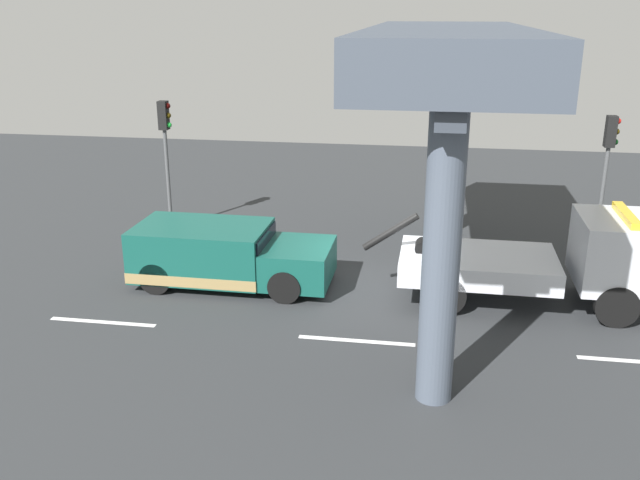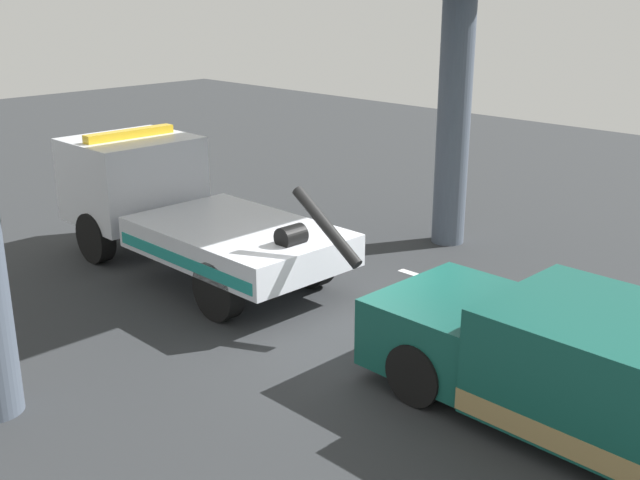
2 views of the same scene
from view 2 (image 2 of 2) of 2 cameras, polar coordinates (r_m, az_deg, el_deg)
name	(u,v)px [view 2 (image 2 of 2)]	position (r m, az deg, el deg)	size (l,w,h in m)	color
ground_plane	(352,338)	(12.18, 2.36, -7.19)	(60.00, 40.00, 0.10)	#2D3033
lane_stripe_mid	(457,287)	(14.19, 10.01, -3.45)	(2.60, 0.16, 0.01)	silver
lane_stripe_east	(242,220)	(18.05, -5.75, 1.46)	(2.60, 0.16, 0.01)	silver
tow_truck_white	(173,204)	(15.07, -10.73, 2.59)	(7.26, 2.47, 2.46)	silver
towed_van_green	(591,372)	(9.92, 19.35, -9.17)	(5.22, 2.26, 1.58)	#145147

